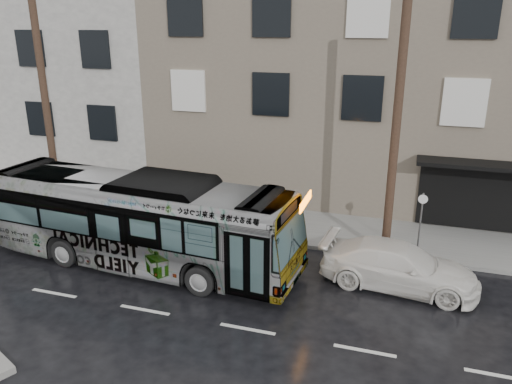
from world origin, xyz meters
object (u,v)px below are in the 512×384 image
Objects in this scene: sign_post at (420,226)px; white_sedan at (399,266)px; utility_pole_rear at (46,110)px; bus at (137,220)px; utility_pole_front at (396,130)px.

sign_post is 0.49× the size of white_sedan.
bus is (5.77, -3.09, -3.04)m from utility_pole_rear.
sign_post is (15.10, 0.00, -3.30)m from utility_pole_rear.
utility_pole_front is 1.00× the size of utility_pole_rear.
utility_pole_front is 9.30m from bus.
white_sedan is at bearing -8.11° from utility_pole_rear.
utility_pole_rear is (-14.00, 0.00, 0.00)m from utility_pole_front.
white_sedan is at bearing -75.55° from utility_pole_front.
sign_post reaches higher than white_sedan.
utility_pole_rear is 1.83× the size of white_sedan.
white_sedan is (8.76, 1.01, -0.89)m from bus.
utility_pole_front is 3.75× the size of sign_post.
utility_pole_rear is 3.75× the size of sign_post.
bus is at bearing -28.12° from utility_pole_rear.
utility_pole_rear is at bearing 87.29° from white_sedan.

